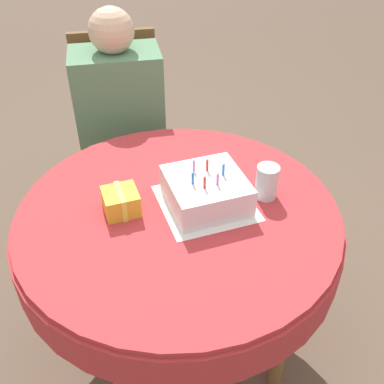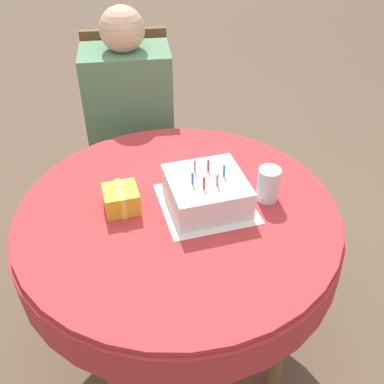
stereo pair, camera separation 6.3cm
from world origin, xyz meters
name	(u,v)px [view 2 (the right image)]	position (x,y,z in m)	size (l,w,h in m)	color
ground_plane	(181,340)	(0.00, 0.00, 0.00)	(12.00, 12.00, 0.00)	brown
dining_table	(178,229)	(0.00, 0.00, 0.63)	(1.05, 1.05, 0.72)	#BC3338
chair	(132,131)	(-0.01, 0.87, 0.52)	(0.49, 0.49, 0.98)	brown
person	(130,110)	(-0.02, 0.77, 0.69)	(0.41, 0.38, 1.14)	#DBB293
napkin	(206,204)	(0.10, 0.00, 0.72)	(0.29, 0.29, 0.00)	white
birthday_cake	(207,192)	(0.10, 0.00, 0.77)	(0.24, 0.24, 0.14)	white
drinking_glass	(268,184)	(0.29, -0.03, 0.77)	(0.07, 0.07, 0.11)	silver
gift_box	(121,199)	(-0.17, 0.05, 0.75)	(0.11, 0.11, 0.08)	gold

